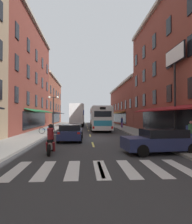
% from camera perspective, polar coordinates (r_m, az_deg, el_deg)
% --- Properties ---
extents(ground_plane, '(34.80, 80.00, 0.10)m').
position_cam_1_polar(ground_plane, '(17.91, -1.44, -8.01)').
color(ground_plane, '#333335').
extents(lane_centre_dashes, '(0.14, 73.90, 0.01)m').
position_cam_1_polar(lane_centre_dashes, '(17.65, -1.41, -7.93)').
color(lane_centre_dashes, '#DBCC4C').
rests_on(lane_centre_dashes, ground).
extents(crosswalk_near, '(7.10, 2.80, 0.01)m').
position_cam_1_polar(crosswalk_near, '(8.08, 1.39, -16.31)').
color(crosswalk_near, silver).
rests_on(crosswalk_near, ground).
extents(sidewalk_left, '(3.00, 80.00, 0.14)m').
position_cam_1_polar(sidewalk_left, '(18.63, -20.05, -7.31)').
color(sidewalk_left, gray).
rests_on(sidewalk_left, ground).
extents(sidewalk_right, '(3.00, 80.00, 0.14)m').
position_cam_1_polar(sidewalk_right, '(19.05, 16.73, -7.18)').
color(sidewalk_right, gray).
rests_on(sidewalk_right, ground).
extents(billboard_sign, '(0.40, 3.35, 7.83)m').
position_cam_1_polar(billboard_sign, '(18.21, 22.11, 12.05)').
color(billboard_sign, black).
rests_on(billboard_sign, sidewalk_right).
extents(transit_bus, '(2.77, 12.06, 3.34)m').
position_cam_1_polar(transit_bus, '(28.83, 1.00, -1.77)').
color(transit_bus, silver).
rests_on(transit_bus, ground).
extents(box_truck, '(2.67, 6.89, 4.24)m').
position_cam_1_polar(box_truck, '(36.68, -5.49, -0.96)').
color(box_truck, white).
rests_on(box_truck, ground).
extents(sedan_near, '(4.38, 2.22, 1.35)m').
position_cam_1_polar(sedan_near, '(11.71, 18.57, -8.01)').
color(sedan_near, navy).
rests_on(sedan_near, ground).
extents(sedan_mid, '(2.01, 4.45, 1.36)m').
position_cam_1_polar(sedan_mid, '(16.73, -7.37, -5.91)').
color(sedan_mid, navy).
rests_on(sedan_mid, ground).
extents(sedan_far, '(1.99, 4.61, 1.47)m').
position_cam_1_polar(sedan_far, '(45.52, -5.49, -2.74)').
color(sedan_far, '#515154').
rests_on(sedan_far, ground).
extents(motorcycle_rider, '(0.62, 2.07, 1.66)m').
position_cam_1_polar(motorcycle_rider, '(11.24, -13.15, -8.27)').
color(motorcycle_rider, black).
rests_on(motorcycle_rider, ground).
extents(bicycle_near, '(1.71, 0.48, 0.91)m').
position_cam_1_polar(bicycle_near, '(21.98, -14.24, -5.23)').
color(bicycle_near, black).
rests_on(bicycle_near, sidewalk_left).
extents(pedestrian_near, '(0.42, 0.53, 1.63)m').
position_cam_1_polar(pedestrian_near, '(14.68, 26.08, -5.34)').
color(pedestrian_near, navy).
rests_on(pedestrian_near, sidewalk_right).
extents(pedestrian_mid, '(0.36, 0.36, 1.76)m').
position_cam_1_polar(pedestrian_mid, '(32.40, 7.61, -2.92)').
color(pedestrian_mid, '#66387F').
rests_on(pedestrian_mid, sidewalk_right).
extents(street_lamp_twin, '(1.42, 0.32, 4.60)m').
position_cam_1_polar(street_lamp_twin, '(26.84, -12.41, 0.24)').
color(street_lamp_twin, black).
rests_on(street_lamp_twin, sidewalk_left).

